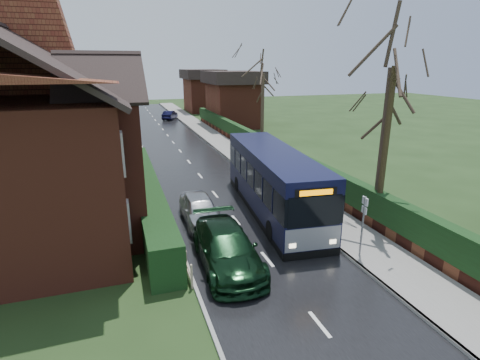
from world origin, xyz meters
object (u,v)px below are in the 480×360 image
object	(u,v)px
bus	(273,182)
car_silver	(200,209)
brick_house	(31,131)
telegraph_pole	(385,152)
car_green	(227,248)
bus_stop_sign	(363,218)

from	to	relation	value
bus	car_silver	world-z (taller)	bus
brick_house	telegraph_pole	distance (m)	15.65
brick_house	car_green	bearing A→B (deg)	-43.23
car_silver	car_green	bearing A→B (deg)	-87.82
car_green	bus_stop_sign	size ratio (longest dim) A/B	1.97
bus_stop_sign	bus	bearing A→B (deg)	112.08
bus_stop_sign	telegraph_pole	size ratio (longest dim) A/B	0.35
bus_stop_sign	car_silver	bearing A→B (deg)	143.36
bus	bus_stop_sign	world-z (taller)	bus
bus_stop_sign	telegraph_pole	xyz separation A→B (m)	(2.33, 2.02, 1.96)
car_green	telegraph_pole	bearing A→B (deg)	9.77
brick_house	telegraph_pole	size ratio (longest dim) A/B	2.03
brick_house	bus	xyz separation A→B (m)	(10.93, -2.12, -2.80)
car_green	bus_stop_sign	xyz separation A→B (m)	(5.07, -1.07, 0.95)
brick_house	bus_stop_sign	size ratio (longest dim) A/B	5.71
bus	telegraph_pole	xyz separation A→B (m)	(3.60, -3.63, 2.07)
brick_house	car_green	world-z (taller)	brick_house
bus	car_green	xyz separation A→B (m)	(-3.80, -4.58, -0.84)
bus_stop_sign	car_green	bearing A→B (deg)	177.43
car_green	telegraph_pole	world-z (taller)	telegraph_pole
bus	car_green	size ratio (longest dim) A/B	2.11
bus	car_silver	xyz separation A→B (m)	(-3.89, -0.31, -0.89)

